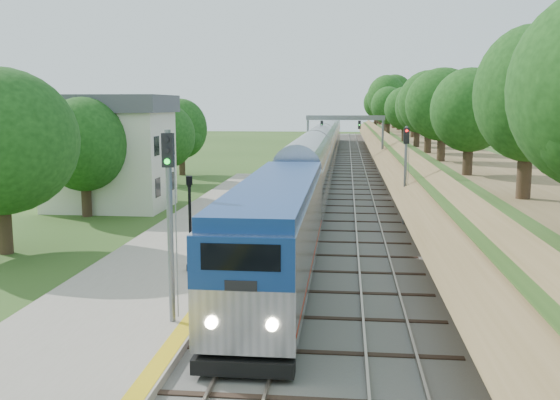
# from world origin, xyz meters

# --- Properties ---
(trackbed) EXTENTS (9.50, 170.00, 0.28)m
(trackbed) POSITION_xyz_m (2.00, 60.00, 0.07)
(trackbed) COLOR #4C4944
(trackbed) RESTS_ON ground
(platform) EXTENTS (6.40, 68.00, 0.38)m
(platform) POSITION_xyz_m (-5.20, 16.00, 0.19)
(platform) COLOR gray
(platform) RESTS_ON ground
(yellow_stripe) EXTENTS (0.55, 68.00, 0.01)m
(yellow_stripe) POSITION_xyz_m (-2.35, 16.00, 0.39)
(yellow_stripe) COLOR gold
(yellow_stripe) RESTS_ON platform
(embankment) EXTENTS (10.64, 170.00, 11.70)m
(embankment) POSITION_xyz_m (10.35, 60.00, 1.95)
(embankment) COLOR brown
(embankment) RESTS_ON ground
(station_building) EXTENTS (8.60, 6.60, 8.00)m
(station_building) POSITION_xyz_m (-14.00, 30.00, 4.09)
(station_building) COLOR white
(station_building) RESTS_ON ground
(signal_gantry) EXTENTS (8.40, 0.38, 6.20)m
(signal_gantry) POSITION_xyz_m (2.47, 54.99, 4.82)
(signal_gantry) COLOR slate
(signal_gantry) RESTS_ON ground
(trees_behind_platform) EXTENTS (7.82, 53.32, 7.21)m
(trees_behind_platform) POSITION_xyz_m (-11.17, 20.67, 4.53)
(trees_behind_platform) COLOR #332316
(trees_behind_platform) RESTS_ON ground
(train) EXTENTS (2.83, 113.53, 4.16)m
(train) POSITION_xyz_m (0.00, 58.57, 2.15)
(train) COLOR black
(train) RESTS_ON trackbed
(lamppost_far) EXTENTS (0.40, 0.40, 4.03)m
(lamppost_far) POSITION_xyz_m (-3.83, 12.65, 2.18)
(lamppost_far) COLOR black
(lamppost_far) RESTS_ON platform
(signal_platform) EXTENTS (0.36, 0.29, 6.19)m
(signal_platform) POSITION_xyz_m (-2.90, 6.51, 4.19)
(signal_platform) COLOR slate
(signal_platform) RESTS_ON platform
(signal_farside) EXTENTS (0.33, 0.26, 5.95)m
(signal_farside) POSITION_xyz_m (6.20, 25.52, 3.75)
(signal_farside) COLOR slate
(signal_farside) RESTS_ON ground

